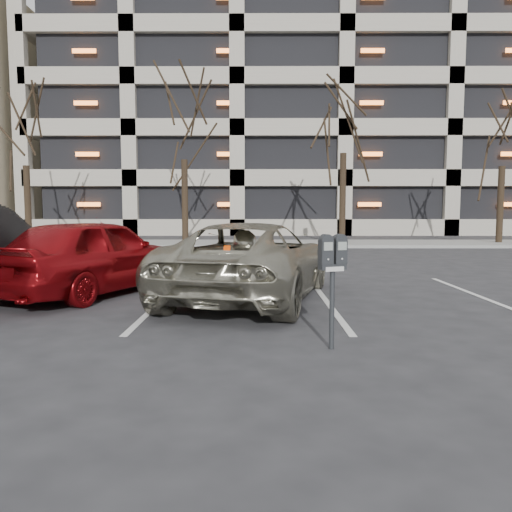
% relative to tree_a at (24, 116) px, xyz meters
% --- Properties ---
extents(ground, '(140.00, 140.00, 0.00)m').
position_rel_tree_a_xyz_m(ground, '(10.00, -16.00, -5.63)').
color(ground, '#28282B').
rests_on(ground, ground).
extents(sidewalk, '(80.00, 4.00, 0.12)m').
position_rel_tree_a_xyz_m(sidewalk, '(10.00, 0.00, -5.57)').
color(sidewalk, gray).
rests_on(sidewalk, ground).
extents(stall_lines, '(16.90, 5.20, 0.00)m').
position_rel_tree_a_xyz_m(stall_lines, '(8.60, -13.70, -5.63)').
color(stall_lines, silver).
rests_on(stall_lines, ground).
extents(parking_garage, '(52.00, 20.00, 19.00)m').
position_rel_tree_a_xyz_m(parking_garage, '(22.00, 17.84, 3.63)').
color(parking_garage, black).
rests_on(parking_garage, ground).
extents(tree_a, '(3.43, 3.43, 7.80)m').
position_rel_tree_a_xyz_m(tree_a, '(0.00, 0.00, 0.00)').
color(tree_a, black).
rests_on(tree_a, ground).
extents(tree_b, '(3.68, 3.68, 8.36)m').
position_rel_tree_a_xyz_m(tree_b, '(7.00, 0.00, 0.41)').
color(tree_b, black).
rests_on(tree_b, ground).
extents(tree_c, '(3.96, 3.96, 8.99)m').
position_rel_tree_a_xyz_m(tree_c, '(14.00, 0.00, 0.87)').
color(tree_c, black).
rests_on(tree_c, ground).
extents(tree_d, '(3.40, 3.40, 7.73)m').
position_rel_tree_a_xyz_m(tree_d, '(21.00, 0.00, -0.05)').
color(tree_d, black).
rests_on(tree_d, ground).
extents(parking_meter, '(0.34, 0.22, 1.25)m').
position_rel_tree_a_xyz_m(parking_meter, '(11.06, -16.81, -4.67)').
color(parking_meter, black).
rests_on(parking_meter, ground).
extents(suv_silver, '(3.29, 5.17, 1.33)m').
position_rel_tree_a_xyz_m(suv_silver, '(10.13, -13.63, -4.97)').
color(suv_silver, '#A7A38E').
rests_on(suv_silver, ground).
extents(car_red, '(3.21, 4.48, 1.42)m').
position_rel_tree_a_xyz_m(car_red, '(7.25, -13.13, -4.92)').
color(car_red, maroon).
rests_on(car_red, ground).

